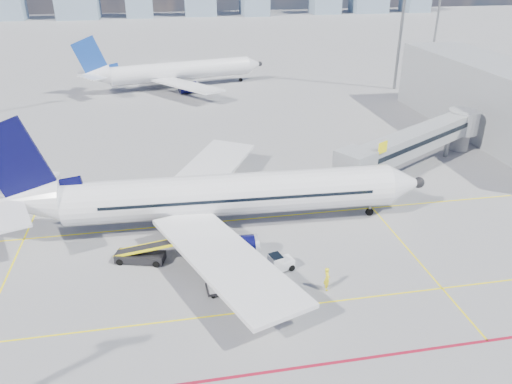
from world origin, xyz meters
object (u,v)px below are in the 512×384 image
Objects in this scene: main_aircraft at (213,196)px; ramp_worker at (327,279)px; cargo_dolly at (229,279)px; baggage_tug at (279,263)px; belt_loader at (142,255)px; second_aircraft at (174,72)px.

ramp_worker is at bearing -54.81° from main_aircraft.
cargo_dolly is (0.01, -10.30, -2.15)m from main_aircraft.
baggage_tug is at bearing 20.55° from cargo_dolly.
ramp_worker is (14.22, -6.61, 0.36)m from belt_loader.
cargo_dolly is (1.58, -66.58, -2.15)m from second_aircraft.
cargo_dolly is 8.61m from belt_loader.
belt_loader is (-6.73, -4.97, -2.59)m from main_aircraft.
baggage_tug is at bearing 49.30° from ramp_worker.
second_aircraft is at bearing 79.84° from baggage_tug.
belt_loader reaches higher than baggage_tug.
baggage_tug is at bearing -59.89° from main_aircraft.
main_aircraft is 6.85× the size of belt_loader.
main_aircraft reaches higher than cargo_dolly.
main_aircraft reaches higher than belt_loader.
second_aircraft reaches higher than ramp_worker.
main_aircraft is 10.52m from cargo_dolly.
cargo_dolly is 0.61× the size of belt_loader.
baggage_tug is 11.64m from belt_loader.
main_aircraft is 8.76m from belt_loader.
second_aircraft is 9.95× the size of cargo_dolly.
belt_loader reaches higher than ramp_worker.
second_aircraft reaches higher than belt_loader.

